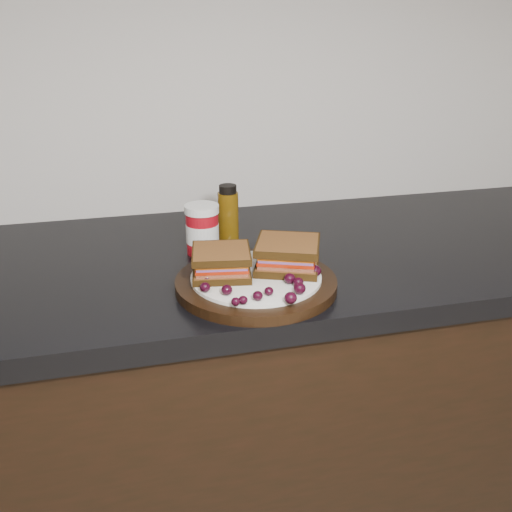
% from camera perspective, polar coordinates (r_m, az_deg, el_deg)
% --- Properties ---
extents(wall_back, '(4.00, 0.01, 2.70)m').
position_cam_1_polar(wall_back, '(1.33, -17.46, 22.37)').
color(wall_back, beige).
rests_on(wall_back, ground_plane).
extents(base_cabinets, '(3.96, 0.58, 0.86)m').
position_cam_1_polar(base_cabinets, '(1.37, -13.27, -19.38)').
color(base_cabinets, black).
rests_on(base_cabinets, ground_plane).
extents(countertop, '(3.98, 0.60, 0.04)m').
position_cam_1_polar(countertop, '(1.13, -15.29, -1.97)').
color(countertop, black).
rests_on(countertop, base_cabinets).
extents(plate, '(0.28, 0.28, 0.02)m').
position_cam_1_polar(plate, '(0.99, 0.00, -2.73)').
color(plate, black).
rests_on(plate, countertop).
extents(sandwich_left, '(0.11, 0.11, 0.05)m').
position_cam_1_polar(sandwich_left, '(0.98, -3.48, -0.63)').
color(sandwich_left, brown).
rests_on(sandwich_left, plate).
extents(sandwich_right, '(0.14, 0.14, 0.05)m').
position_cam_1_polar(sandwich_right, '(1.01, 3.18, 0.12)').
color(sandwich_right, brown).
rests_on(sandwich_right, plate).
extents(grape_0, '(0.02, 0.02, 0.02)m').
position_cam_1_polar(grape_0, '(0.93, -5.12, -3.13)').
color(grape_0, black).
rests_on(grape_0, plate).
extents(grape_1, '(0.02, 0.02, 0.02)m').
position_cam_1_polar(grape_1, '(0.91, -2.94, -3.41)').
color(grape_1, black).
rests_on(grape_1, plate).
extents(grape_2, '(0.01, 0.01, 0.01)m').
position_cam_1_polar(grape_2, '(0.88, -2.04, -4.58)').
color(grape_2, black).
rests_on(grape_2, plate).
extents(grape_3, '(0.01, 0.01, 0.01)m').
position_cam_1_polar(grape_3, '(0.88, -1.30, -4.43)').
color(grape_3, black).
rests_on(grape_3, plate).
extents(grape_4, '(0.02, 0.02, 0.02)m').
position_cam_1_polar(grape_4, '(0.89, 0.17, -4.00)').
color(grape_4, black).
rests_on(grape_4, plate).
extents(grape_5, '(0.02, 0.02, 0.01)m').
position_cam_1_polar(grape_5, '(0.91, 1.30, -3.54)').
color(grape_5, black).
rests_on(grape_5, plate).
extents(grape_6, '(0.02, 0.02, 0.02)m').
position_cam_1_polar(grape_6, '(0.89, 3.48, -4.21)').
color(grape_6, black).
rests_on(grape_6, plate).
extents(grape_7, '(0.02, 0.02, 0.02)m').
position_cam_1_polar(grape_7, '(0.92, 4.38, -3.26)').
color(grape_7, black).
rests_on(grape_7, plate).
extents(grape_8, '(0.02, 0.02, 0.02)m').
position_cam_1_polar(grape_8, '(0.94, 4.24, -2.64)').
color(grape_8, black).
rests_on(grape_8, plate).
extents(grape_9, '(0.02, 0.02, 0.02)m').
position_cam_1_polar(grape_9, '(0.95, 3.39, -2.26)').
color(grape_9, black).
rests_on(grape_9, plate).
extents(grape_10, '(0.02, 0.02, 0.02)m').
position_cam_1_polar(grape_10, '(0.98, 5.90, -1.49)').
color(grape_10, black).
rests_on(grape_10, plate).
extents(grape_11, '(0.02, 0.02, 0.02)m').
position_cam_1_polar(grape_11, '(0.98, 4.05, -1.51)').
color(grape_11, black).
rests_on(grape_11, plate).
extents(grape_12, '(0.02, 0.02, 0.02)m').
position_cam_1_polar(grape_12, '(1.01, 4.00, -0.68)').
color(grape_12, black).
rests_on(grape_12, plate).
extents(grape_13, '(0.02, 0.02, 0.02)m').
position_cam_1_polar(grape_13, '(1.04, 2.83, -0.04)').
color(grape_13, black).
rests_on(grape_13, plate).
extents(grape_14, '(0.02, 0.02, 0.02)m').
position_cam_1_polar(grape_14, '(1.03, -3.11, -0.37)').
color(grape_14, black).
rests_on(grape_14, plate).
extents(grape_15, '(0.02, 0.02, 0.02)m').
position_cam_1_polar(grape_15, '(0.99, -2.49, -1.18)').
color(grape_15, black).
rests_on(grape_15, plate).
extents(grape_16, '(0.02, 0.02, 0.02)m').
position_cam_1_polar(grape_16, '(0.98, -5.03, -1.59)').
color(grape_16, black).
rests_on(grape_16, plate).
extents(grape_17, '(0.02, 0.02, 0.02)m').
position_cam_1_polar(grape_17, '(0.97, -3.84, -1.72)').
color(grape_17, black).
rests_on(grape_17, plate).
extents(grape_18, '(0.02, 0.02, 0.02)m').
position_cam_1_polar(grape_18, '(0.95, -4.93, -2.26)').
color(grape_18, black).
rests_on(grape_18, plate).
extents(grape_19, '(0.02, 0.02, 0.02)m').
position_cam_1_polar(grape_19, '(1.02, -4.15, -0.57)').
color(grape_19, black).
rests_on(grape_19, plate).
extents(grape_20, '(0.02, 0.02, 0.02)m').
position_cam_1_polar(grape_20, '(0.98, -3.08, -1.51)').
color(grape_20, black).
rests_on(grape_20, plate).
extents(grape_21, '(0.02, 0.02, 0.02)m').
position_cam_1_polar(grape_21, '(0.97, -3.88, -1.90)').
color(grape_21, black).
rests_on(grape_21, plate).
extents(condiment_jar, '(0.09, 0.09, 0.10)m').
position_cam_1_polar(condiment_jar, '(1.13, -5.39, 2.68)').
color(condiment_jar, maroon).
rests_on(condiment_jar, countertop).
extents(oil_bottle, '(0.06, 0.06, 0.12)m').
position_cam_1_polar(oil_bottle, '(1.19, -2.80, 4.30)').
color(oil_bottle, '#543808').
rests_on(oil_bottle, countertop).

